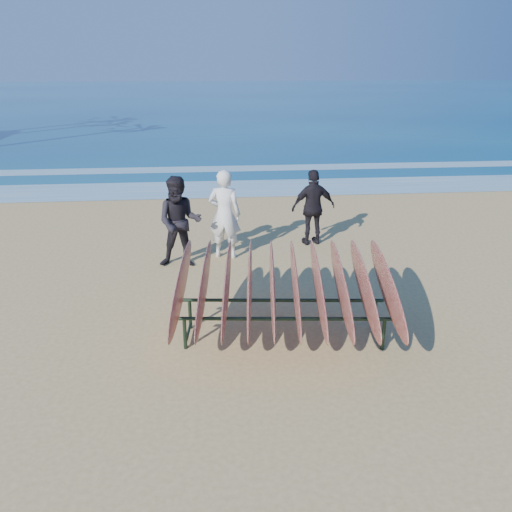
# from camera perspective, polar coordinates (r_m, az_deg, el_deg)

# --- Properties ---
(ground) EXTENTS (120.00, 120.00, 0.00)m
(ground) POSITION_cam_1_polar(r_m,az_deg,el_deg) (8.85, 0.51, -7.57)
(ground) COLOR tan
(ground) RESTS_ON ground
(ocean) EXTENTS (160.00, 160.00, 0.00)m
(ocean) POSITION_cam_1_polar(r_m,az_deg,el_deg) (62.93, -5.02, 16.28)
(ocean) COLOR navy
(ocean) RESTS_ON ground
(foam_near) EXTENTS (160.00, 160.00, 0.00)m
(foam_near) POSITION_cam_1_polar(r_m,az_deg,el_deg) (18.28, -2.83, 7.10)
(foam_near) COLOR white
(foam_near) RESTS_ON ground
(foam_far) EXTENTS (160.00, 160.00, 0.00)m
(foam_far) POSITION_cam_1_polar(r_m,az_deg,el_deg) (21.70, -3.31, 9.16)
(foam_far) COLOR white
(foam_far) RESTS_ON ground
(surfboard_rack) EXTENTS (3.44, 3.10, 1.40)m
(surfboard_rack) POSITION_cam_1_polar(r_m,az_deg,el_deg) (8.17, 2.96, -3.22)
(surfboard_rack) COLOR black
(surfboard_rack) RESTS_ON ground
(person_white) EXTENTS (0.80, 0.63, 1.93)m
(person_white) POSITION_cam_1_polar(r_m,az_deg,el_deg) (11.64, -3.33, 4.40)
(person_white) COLOR silver
(person_white) RESTS_ON ground
(person_dark_a) EXTENTS (0.97, 0.78, 1.90)m
(person_dark_a) POSITION_cam_1_polar(r_m,az_deg,el_deg) (11.22, -8.04, 3.55)
(person_dark_a) COLOR black
(person_dark_a) RESTS_ON ground
(person_dark_b) EXTENTS (1.08, 0.57, 1.76)m
(person_dark_b) POSITION_cam_1_polar(r_m,az_deg,el_deg) (12.58, 6.06, 5.10)
(person_dark_b) COLOR black
(person_dark_b) RESTS_ON ground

